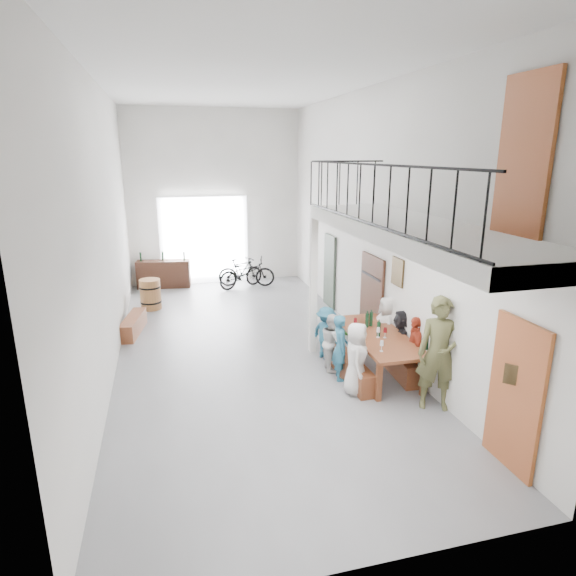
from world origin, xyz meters
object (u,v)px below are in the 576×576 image
object	(u,v)px
tasting_table	(378,339)
serving_counter	(164,274)
bench_inner	(349,367)
oak_barrel	(150,294)
host_standing	(439,354)
side_bench	(133,325)
bicycle_near	(246,272)

from	to	relation	value
tasting_table	serving_counter	size ratio (longest dim) A/B	1.50
bench_inner	oak_barrel	xyz separation A→B (m)	(-3.71, 5.31, 0.21)
tasting_table	host_standing	bearing A→B (deg)	-73.84
side_bench	host_standing	size ratio (longest dim) A/B	0.75
side_bench	bicycle_near	size ratio (longest dim) A/B	0.81
oak_barrel	bicycle_near	distance (m)	3.38
tasting_table	bench_inner	distance (m)	0.79
bench_inner	host_standing	distance (m)	1.88
side_bench	oak_barrel	bearing A→B (deg)	78.31
side_bench	bicycle_near	distance (m)	4.82
serving_counter	host_standing	xyz separation A→B (m)	(4.33, -8.90, 0.54)
bicycle_near	host_standing	bearing A→B (deg)	-154.72
bench_inner	bicycle_near	size ratio (longest dim) A/B	1.01
side_bench	serving_counter	world-z (taller)	serving_counter
oak_barrel	side_bench	bearing A→B (deg)	-101.69
oak_barrel	host_standing	size ratio (longest dim) A/B	0.43
side_bench	bicycle_near	xyz separation A→B (m)	(3.32, 3.49, 0.27)
bench_inner	side_bench	xyz separation A→B (m)	(-4.09, 3.49, -0.00)
oak_barrel	bicycle_near	size ratio (longest dim) A/B	0.47
oak_barrel	bicycle_near	bearing A→B (deg)	29.53
tasting_table	bench_inner	bearing A→B (deg)	-171.63
tasting_table	bicycle_near	xyz separation A→B (m)	(-1.38, 6.91, -0.24)
oak_barrel	bench_inner	bearing A→B (deg)	-55.09
serving_counter	bicycle_near	bearing A→B (deg)	-3.31
bench_inner	oak_barrel	size ratio (longest dim) A/B	2.18
bench_inner	serving_counter	size ratio (longest dim) A/B	1.11
bench_inner	serving_counter	distance (m)	8.22
tasting_table	oak_barrel	size ratio (longest dim) A/B	2.96
tasting_table	host_standing	distance (m)	1.54
oak_barrel	serving_counter	size ratio (longest dim) A/B	0.51
tasting_table	bicycle_near	bearing A→B (deg)	102.85
side_bench	host_standing	world-z (taller)	host_standing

